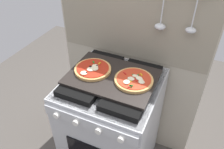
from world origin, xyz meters
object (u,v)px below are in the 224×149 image
object	(u,v)px
pizza_right	(134,80)
pizza_left	(93,69)
baking_tray	(112,77)
stove	(112,125)

from	to	relation	value
pizza_right	pizza_left	bearing A→B (deg)	-178.88
baking_tray	pizza_right	bearing A→B (deg)	1.91
stove	baking_tray	world-z (taller)	baking_tray
pizza_right	stove	bearing A→B (deg)	-177.43
baking_tray	pizza_left	size ratio (longest dim) A/B	2.32
pizza_left	pizza_right	distance (m)	0.27
stove	pizza_left	bearing A→B (deg)	179.59
pizza_left	pizza_right	bearing A→B (deg)	1.12
stove	baking_tray	bearing A→B (deg)	90.00
pizza_left	stove	bearing A→B (deg)	-0.41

